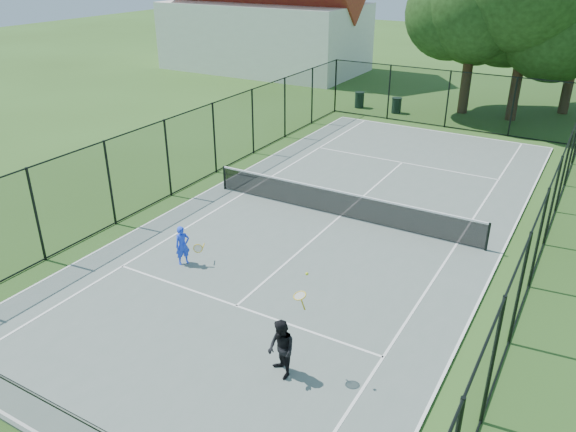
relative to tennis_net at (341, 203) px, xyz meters
The scene contains 11 objects.
ground 0.58m from the tennis_net, ahead, with size 120.00×120.00×0.00m, color #2E4F1B.
tennis_court 0.55m from the tennis_net, ahead, with size 11.00×24.00×0.06m, color slate.
tennis_net is the anchor object (origin of this frame).
fence 0.92m from the tennis_net, ahead, with size 13.10×26.10×3.00m.
tree_near_left 17.28m from the tennis_net, 89.93° to the left, with size 6.96×6.96×9.08m.
tree_near_mid 17.32m from the tennis_net, 80.45° to the left, with size 7.05×7.05×9.22m.
building 28.14m from the tennis_net, 127.69° to the left, with size 15.30×8.15×11.87m.
trash_bin_left 15.62m from the tennis_net, 111.14° to the left, with size 0.58×0.58×0.94m.
trash_bin_right 14.87m from the tennis_net, 102.73° to the left, with size 0.58×0.58×0.89m.
player_blue 5.95m from the tennis_net, 116.34° to the right, with size 0.82×0.52×1.20m.
player_black 8.42m from the tennis_net, 73.60° to the right, with size 0.86×0.90×2.52m.
Camera 1 is at (7.36, -16.39, 8.52)m, focal length 35.00 mm.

